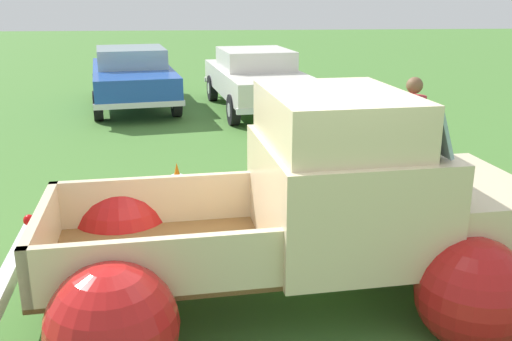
{
  "coord_description": "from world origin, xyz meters",
  "views": [
    {
      "loc": [
        -0.53,
        -4.67,
        2.71
      ],
      "look_at": [
        0.0,
        1.71,
        0.72
      ],
      "focal_mm": 40.18,
      "sensor_mm": 36.0,
      "label": 1
    }
  ],
  "objects_px": {
    "show_car_0": "(132,75)",
    "lane_cone_0": "(178,186)",
    "spectator_1": "(411,130)",
    "show_car_1": "(256,77)",
    "vintage_pickup_truck": "(314,221)"
  },
  "relations": [
    {
      "from": "vintage_pickup_truck",
      "to": "show_car_1",
      "type": "xyz_separation_m",
      "value": [
        0.22,
        8.95,
        0.03
      ]
    },
    {
      "from": "show_car_1",
      "to": "lane_cone_0",
      "type": "bearing_deg",
      "value": -21.65
    },
    {
      "from": "show_car_0",
      "to": "lane_cone_0",
      "type": "xyz_separation_m",
      "value": [
        1.43,
        -7.25,
        -0.47
      ]
    },
    {
      "from": "spectator_1",
      "to": "lane_cone_0",
      "type": "bearing_deg",
      "value": 19.35
    },
    {
      "from": "lane_cone_0",
      "to": "spectator_1",
      "type": "bearing_deg",
      "value": 3.87
    },
    {
      "from": "vintage_pickup_truck",
      "to": "lane_cone_0",
      "type": "relative_size",
      "value": 7.59
    },
    {
      "from": "vintage_pickup_truck",
      "to": "spectator_1",
      "type": "height_order",
      "value": "vintage_pickup_truck"
    },
    {
      "from": "lane_cone_0",
      "to": "show_car_1",
      "type": "bearing_deg",
      "value": 76.5
    },
    {
      "from": "show_car_1",
      "to": "spectator_1",
      "type": "distance_m",
      "value": 6.54
    },
    {
      "from": "show_car_0",
      "to": "lane_cone_0",
      "type": "height_order",
      "value": "show_car_0"
    },
    {
      "from": "show_car_0",
      "to": "show_car_1",
      "type": "height_order",
      "value": "same"
    },
    {
      "from": "show_car_0",
      "to": "spectator_1",
      "type": "xyz_separation_m",
      "value": [
        4.56,
        -7.04,
        0.16
      ]
    },
    {
      "from": "show_car_1",
      "to": "vintage_pickup_truck",
      "type": "bearing_deg",
      "value": -9.58
    },
    {
      "from": "show_car_1",
      "to": "show_car_0",
      "type": "bearing_deg",
      "value": -111.03
    },
    {
      "from": "spectator_1",
      "to": "lane_cone_0",
      "type": "relative_size",
      "value": 2.64
    }
  ]
}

